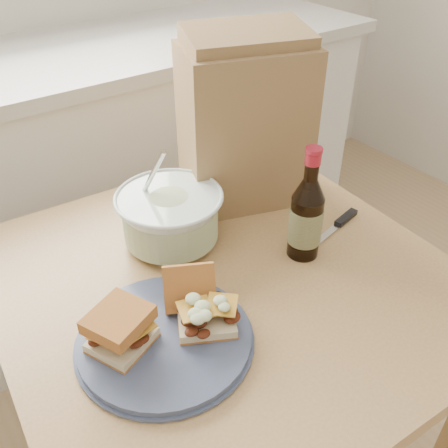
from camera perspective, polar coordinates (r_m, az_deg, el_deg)
cabinet_run at (r=1.83m, az=-20.27°, el=2.80°), size 2.50×0.64×0.94m
dining_table at (r=1.09m, az=0.19°, el=-10.11°), size 0.93×0.93×0.73m
plate at (r=0.90m, az=-6.78°, el=-12.91°), size 0.30×0.30×0.02m
sandwich_left at (r=0.86m, az=-11.78°, el=-11.65°), size 0.12×0.12×0.07m
sandwich_right at (r=0.89m, az=-2.71°, el=-9.21°), size 0.13×0.17×0.08m
coleslaw_bowl at (r=1.08m, az=-6.14°, el=0.60°), size 0.23×0.23×0.23m
beer_bottle at (r=1.03m, az=9.37°, el=0.81°), size 0.07×0.07×0.25m
knife at (r=1.18m, az=13.18°, el=0.19°), size 0.19×0.05×0.01m
paper_bag at (r=1.17m, az=2.41°, el=11.04°), size 0.33×0.27×0.37m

